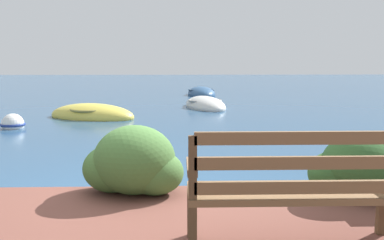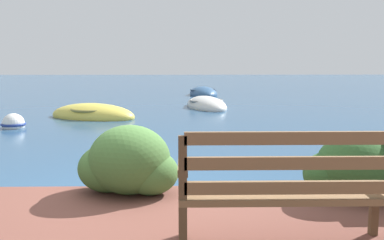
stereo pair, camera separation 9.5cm
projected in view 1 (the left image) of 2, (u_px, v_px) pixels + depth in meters
ground_plane at (146, 205)px, 4.83m from camera, size 80.00×80.00×0.00m
park_bench at (297, 187)px, 3.14m from camera, size 1.62×0.48×0.93m
hedge_clump_left at (133, 164)px, 4.51m from camera, size 1.08×0.78×0.73m
hedge_clump_centre at (358, 169)px, 4.39m from camera, size 0.99×0.71×0.67m
rowboat_nearest at (92, 116)px, 11.96m from camera, size 2.83×2.07×0.71m
rowboat_mid at (205, 106)px, 14.45m from camera, size 1.77×2.79×0.68m
rowboat_far at (201, 94)px, 19.36m from camera, size 1.51×2.59×0.69m
mooring_buoy at (13, 124)px, 10.15m from camera, size 0.58×0.58×0.52m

